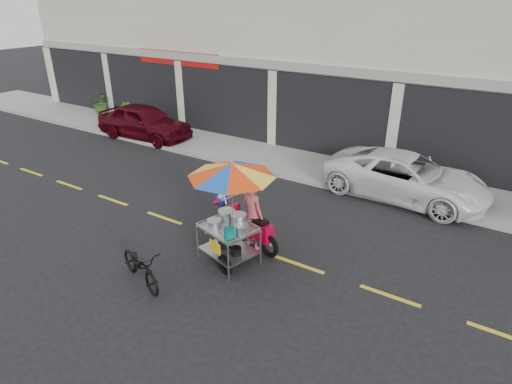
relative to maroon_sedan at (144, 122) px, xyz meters
The scene contains 9 objects.
ground 10.58m from the maroon_sedan, 26.43° to the right, with size 90.00×90.00×0.00m, color black.
sidewalk 9.51m from the maroon_sedan, ahead, with size 45.00×3.00×0.15m, color gray.
centerline 10.58m from the maroon_sedan, 26.43° to the right, with size 42.00×0.10×0.01m, color gold.
maroon_sedan is the anchor object (origin of this frame).
white_pickup 10.44m from the maroon_sedan, ahead, with size 2.12×4.60×1.28m, color white.
plant_tall 4.38m from the maroon_sedan, 162.62° to the left, with size 1.00×0.86×1.11m, color #2E561E.
plant_short 2.11m from the maroon_sedan, 158.01° to the left, with size 0.53×0.53×0.94m, color #2E561E.
near_bicycle 9.91m from the maroon_sedan, 44.87° to the right, with size 0.53×1.52×0.80m, color black.
food_vendor_rig 9.64m from the maroon_sedan, 32.02° to the right, with size 2.36×2.32×2.39m.
Camera 1 is at (3.40, -7.12, 5.40)m, focal length 30.00 mm.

